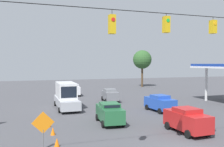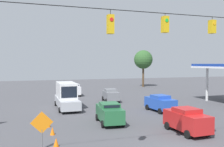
# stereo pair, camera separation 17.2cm
# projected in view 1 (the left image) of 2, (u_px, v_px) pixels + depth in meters

# --- Properties ---
(overhead_signal_span) EXTENTS (24.01, 0.38, 8.91)m
(overhead_signal_span) POSITION_uv_depth(u_px,v_px,m) (190.00, 60.00, 14.49)
(overhead_signal_span) COLOR slate
(overhead_signal_span) RESTS_ON ground_plane
(sedan_white_withflow_deep) EXTENTS (1.99, 4.17, 2.00)m
(sedan_white_withflow_deep) POSITION_uv_depth(u_px,v_px,m) (73.00, 90.00, 42.56)
(sedan_white_withflow_deep) COLOR silver
(sedan_white_withflow_deep) RESTS_ON ground_plane
(box_truck_silver_withflow_far) EXTENTS (2.52, 7.46, 3.18)m
(box_truck_silver_withflow_far) POSITION_uv_depth(u_px,v_px,m) (66.00, 96.00, 30.58)
(box_truck_silver_withflow_far) COLOR #A8AAB2
(box_truck_silver_withflow_far) RESTS_ON ground_plane
(sedan_grey_oncoming_deep) EXTENTS (2.27, 4.03, 1.84)m
(sedan_grey_oncoming_deep) POSITION_uv_depth(u_px,v_px,m) (110.00, 95.00, 36.03)
(sedan_grey_oncoming_deep) COLOR slate
(sedan_grey_oncoming_deep) RESTS_ON ground_plane
(sedan_red_crossing_near) EXTENTS (2.10, 4.22, 1.99)m
(sedan_red_crossing_near) POSITION_uv_depth(u_px,v_px,m) (187.00, 120.00, 19.96)
(sedan_red_crossing_near) COLOR red
(sedan_red_crossing_near) RESTS_ON ground_plane
(sedan_blue_oncoming_far) EXTENTS (2.28, 4.26, 1.89)m
(sedan_blue_oncoming_far) POSITION_uv_depth(u_px,v_px,m) (160.00, 103.00, 28.79)
(sedan_blue_oncoming_far) COLOR #234CB2
(sedan_blue_oncoming_far) RESTS_ON ground_plane
(sedan_green_withflow_mid) EXTENTS (2.32, 4.45, 1.92)m
(sedan_green_withflow_mid) POSITION_uv_depth(u_px,v_px,m) (110.00, 113.00, 22.98)
(sedan_green_withflow_mid) COLOR #236038
(sedan_green_withflow_mid) RESTS_ON ground_plane
(traffic_cone_nearest) EXTENTS (0.37, 0.37, 0.61)m
(traffic_cone_nearest) POSITION_uv_depth(u_px,v_px,m) (57.00, 142.00, 16.56)
(traffic_cone_nearest) COLOR orange
(traffic_cone_nearest) RESTS_ON ground_plane
(traffic_cone_second) EXTENTS (0.37, 0.37, 0.61)m
(traffic_cone_second) POSITION_uv_depth(u_px,v_px,m) (53.00, 131.00, 19.32)
(traffic_cone_second) COLOR orange
(traffic_cone_second) RESTS_ON ground_plane
(traffic_cone_third) EXTENTS (0.37, 0.37, 0.61)m
(traffic_cone_third) POSITION_uv_depth(u_px,v_px,m) (49.00, 124.00, 21.65)
(traffic_cone_third) COLOR orange
(traffic_cone_third) RESTS_ON ground_plane
(traffic_cone_fourth) EXTENTS (0.37, 0.37, 0.61)m
(traffic_cone_fourth) POSITION_uv_depth(u_px,v_px,m) (44.00, 117.00, 24.45)
(traffic_cone_fourth) COLOR orange
(traffic_cone_fourth) RESTS_ON ground_plane
(work_zone_sign) EXTENTS (1.27, 0.06, 2.84)m
(work_zone_sign) POSITION_uv_depth(u_px,v_px,m) (43.00, 126.00, 14.14)
(work_zone_sign) COLOR slate
(work_zone_sign) RESTS_ON ground_plane
(tree_horizon_left) EXTENTS (4.33, 4.33, 8.56)m
(tree_horizon_left) POSITION_uv_depth(u_px,v_px,m) (142.00, 60.00, 57.93)
(tree_horizon_left) COLOR #4C3823
(tree_horizon_left) RESTS_ON ground_plane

